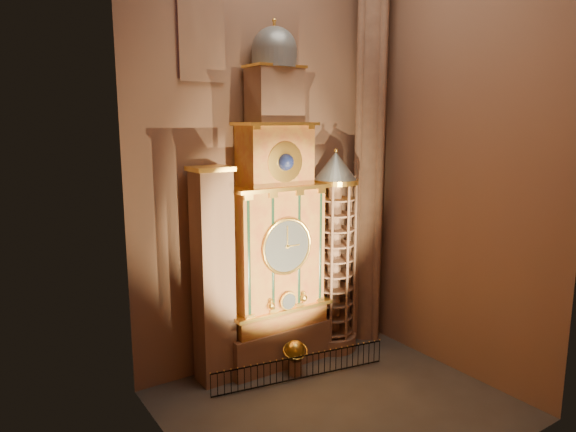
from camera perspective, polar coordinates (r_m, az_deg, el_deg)
floor at (r=23.89m, az=5.50°, el=-20.18°), size 14.00×14.00×0.00m
wall_back at (r=25.50m, az=-2.69°, el=7.85°), size 22.00×0.00×22.00m
wall_left at (r=17.01m, az=-12.54°, el=6.31°), size 0.00×22.00×22.00m
wall_right at (r=25.65m, az=18.25°, el=7.35°), size 0.00×22.00×22.00m
astronomical_clock at (r=25.19m, az=-1.39°, el=-2.11°), size 5.60×2.41×16.70m
portrait_tower at (r=24.01m, az=-8.31°, el=-6.62°), size 1.80×1.60×10.20m
stair_turret at (r=27.31m, az=5.15°, el=-4.20°), size 2.50×2.50×10.80m
gothic_pier at (r=28.38m, az=9.09°, el=7.99°), size 2.04×2.04×22.00m
stained_glass_window at (r=24.29m, az=-9.62°, el=20.62°), size 2.20×0.14×5.20m
celestial_globe at (r=25.75m, az=0.81°, el=-15.11°), size 1.56×1.52×1.74m
iron_railing at (r=25.45m, az=1.45°, el=-16.48°), size 8.69×1.62×1.16m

